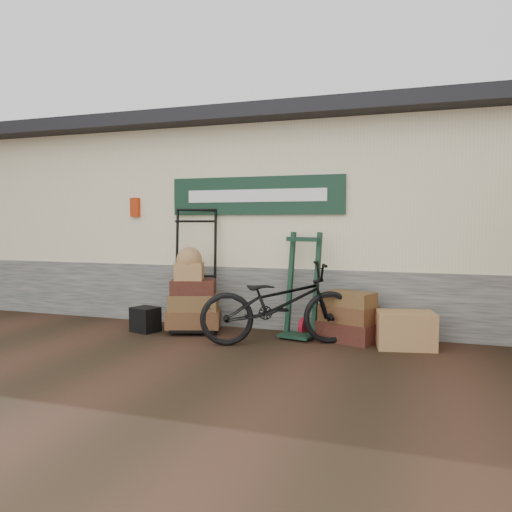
{
  "coord_description": "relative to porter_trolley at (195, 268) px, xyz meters",
  "views": [
    {
      "loc": [
        2.01,
        -5.91,
        1.58
      ],
      "look_at": [
        -0.27,
        0.9,
        1.08
      ],
      "focal_mm": 35.0,
      "sensor_mm": 36.0,
      "label": 1
    }
  ],
  "objects": [
    {
      "name": "ground",
      "position": [
        1.11,
        -0.63,
        -0.9
      ],
      "size": [
        80.0,
        80.0,
        0.0
      ],
      "primitive_type": "plane",
      "color": "black",
      "rests_on": "ground"
    },
    {
      "name": "bicycle",
      "position": [
        1.39,
        -0.45,
        -0.32
      ],
      "size": [
        1.46,
        2.13,
        1.17
      ],
      "primitive_type": "imported",
      "rotation": [
        0.0,
        0.0,
        1.99
      ],
      "color": "black",
      "rests_on": "ground"
    },
    {
      "name": "black_trunk",
      "position": [
        -0.63,
        -0.35,
        -0.73
      ],
      "size": [
        0.42,
        0.39,
        0.35
      ],
      "primitive_type": "cube",
      "rotation": [
        0.0,
        0.0,
        -0.29
      ],
      "color": "black",
      "rests_on": "ground"
    },
    {
      "name": "green_barrow",
      "position": [
        1.57,
        0.04,
        -0.19
      ],
      "size": [
        0.6,
        0.54,
        1.43
      ],
      "primitive_type": null,
      "rotation": [
        0.0,
        0.0,
        -0.22
      ],
      "color": "black",
      "rests_on": "ground"
    },
    {
      "name": "station_building",
      "position": [
        1.1,
        2.11,
        0.71
      ],
      "size": [
        14.4,
        4.1,
        3.2
      ],
      "color": "#4C4C47",
      "rests_on": "ground"
    },
    {
      "name": "porter_trolley",
      "position": [
        0.0,
        0.0,
        0.0
      ],
      "size": [
        1.07,
        0.92,
        1.81
      ],
      "primitive_type": null,
      "rotation": [
        0.0,
        0.0,
        0.31
      ],
      "color": "black",
      "rests_on": "ground"
    },
    {
      "name": "wicker_hamper",
      "position": [
        2.94,
        -0.13,
        -0.68
      ],
      "size": [
        0.77,
        0.58,
        0.45
      ],
      "primitive_type": "cube",
      "rotation": [
        0.0,
        0.0,
        0.2
      ],
      "color": "olive",
      "rests_on": "ground"
    },
    {
      "name": "suitcase_stack",
      "position": [
        2.21,
        0.02,
        -0.57
      ],
      "size": [
        0.87,
        0.71,
        0.66
      ],
      "primitive_type": null,
      "rotation": [
        0.0,
        0.0,
        -0.37
      ],
      "color": "#351710",
      "rests_on": "ground"
    }
  ]
}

